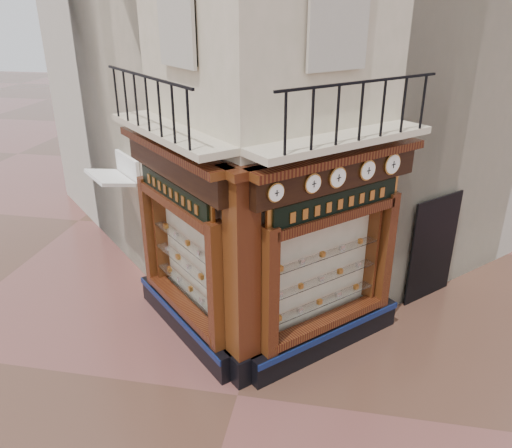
% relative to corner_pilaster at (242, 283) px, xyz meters
% --- Properties ---
extents(ground, '(80.00, 80.00, 0.00)m').
position_rel_corner_pilaster_xyz_m(ground, '(0.00, -0.50, -1.95)').
color(ground, '#523326').
rests_on(ground, ground).
extents(main_building, '(11.31, 11.31, 12.00)m').
position_rel_corner_pilaster_xyz_m(main_building, '(0.00, 5.66, 4.05)').
color(main_building, beige).
rests_on(main_building, ground).
extents(neighbour_left, '(11.31, 11.31, 11.00)m').
position_rel_corner_pilaster_xyz_m(neighbour_left, '(-2.47, 8.13, 3.55)').
color(neighbour_left, '#BAB2A2').
rests_on(neighbour_left, ground).
extents(neighbour_right, '(11.31, 11.31, 11.00)m').
position_rel_corner_pilaster_xyz_m(neighbour_right, '(2.47, 8.13, 3.55)').
color(neighbour_right, '#BAB2A2').
rests_on(neighbour_right, ground).
extents(shopfront_left, '(2.86, 2.86, 3.98)m').
position_rel_corner_pilaster_xyz_m(shopfront_left, '(-1.41, 1.07, 0.03)').
color(shopfront_left, black).
rests_on(shopfront_left, ground).
extents(shopfront_right, '(2.86, 2.86, 3.98)m').
position_rel_corner_pilaster_xyz_m(shopfront_right, '(1.41, 1.07, 0.03)').
color(shopfront_right, black).
rests_on(shopfront_right, ground).
extents(corner_pilaster, '(0.85, 0.85, 3.98)m').
position_rel_corner_pilaster_xyz_m(corner_pilaster, '(0.00, 0.00, 0.00)').
color(corner_pilaster, black).
rests_on(corner_pilaster, ground).
extents(balcony, '(5.94, 2.97, 1.03)m').
position_rel_corner_pilaster_xyz_m(balcony, '(0.00, 0.99, 2.27)').
color(balcony, beige).
rests_on(balcony, ground).
extents(clock_a, '(0.25, 0.25, 0.31)m').
position_rel_corner_pilaster_xyz_m(clock_a, '(0.54, -0.06, 1.67)').
color(clock_a, '#B1863B').
rests_on(clock_a, ground).
extents(clock_b, '(0.27, 0.27, 0.33)m').
position_rel_corner_pilaster_xyz_m(clock_b, '(1.06, 0.45, 1.67)').
color(clock_b, '#B1863B').
rests_on(clock_b, ground).
extents(clock_c, '(0.29, 0.29, 0.37)m').
position_rel_corner_pilaster_xyz_m(clock_c, '(1.43, 0.83, 1.67)').
color(clock_c, '#B1863B').
rests_on(clock_c, ground).
extents(clock_d, '(0.29, 0.29, 0.37)m').
position_rel_corner_pilaster_xyz_m(clock_d, '(1.92, 1.31, 1.67)').
color(clock_d, '#B1863B').
rests_on(clock_d, ground).
extents(clock_e, '(0.31, 0.31, 0.39)m').
position_rel_corner_pilaster_xyz_m(clock_e, '(2.35, 1.75, 1.67)').
color(clock_e, '#B1863B').
rests_on(clock_e, ground).
extents(awning, '(1.46, 1.46, 0.23)m').
position_rel_corner_pilaster_xyz_m(awning, '(-3.75, 3.04, -1.95)').
color(awning, white).
rests_on(awning, ground).
extents(signboard_left, '(2.03, 2.03, 0.54)m').
position_rel_corner_pilaster_xyz_m(signboard_left, '(-1.46, 1.01, 1.15)').
color(signboard_left, '#C58439').
rests_on(signboard_left, ground).
extents(signboard_right, '(2.14, 2.14, 0.57)m').
position_rel_corner_pilaster_xyz_m(signboard_right, '(1.46, 1.01, 1.15)').
color(signboard_right, '#C58439').
rests_on(signboard_right, ground).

